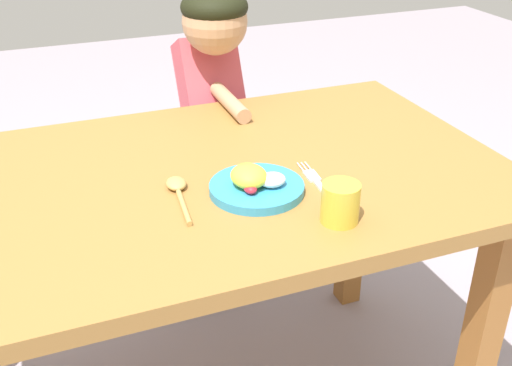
{
  "coord_description": "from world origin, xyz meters",
  "views": [
    {
      "loc": [
        -0.3,
        -1.18,
        1.4
      ],
      "look_at": [
        0.12,
        -0.12,
        0.78
      ],
      "focal_mm": 43.36,
      "sensor_mm": 36.0,
      "label": 1
    }
  ],
  "objects_px": {
    "fork": "(318,183)",
    "drinking_cup": "(340,203)",
    "spoon": "(178,189)",
    "plate": "(256,185)",
    "person": "(211,130)"
  },
  "relations": [
    {
      "from": "plate",
      "to": "fork",
      "type": "height_order",
      "value": "plate"
    },
    {
      "from": "fork",
      "to": "drinking_cup",
      "type": "xyz_separation_m",
      "value": [
        -0.03,
        -0.15,
        0.04
      ]
    },
    {
      "from": "drinking_cup",
      "to": "spoon",
      "type": "bearing_deg",
      "value": 139.84
    },
    {
      "from": "spoon",
      "to": "person",
      "type": "height_order",
      "value": "person"
    },
    {
      "from": "spoon",
      "to": "drinking_cup",
      "type": "xyz_separation_m",
      "value": [
        0.26,
        -0.22,
        0.03
      ]
    },
    {
      "from": "plate",
      "to": "fork",
      "type": "bearing_deg",
      "value": -6.25
    },
    {
      "from": "plate",
      "to": "person",
      "type": "distance_m",
      "value": 0.69
    },
    {
      "from": "plate",
      "to": "person",
      "type": "relative_size",
      "value": 0.19
    },
    {
      "from": "spoon",
      "to": "person",
      "type": "bearing_deg",
      "value": -17.75
    },
    {
      "from": "plate",
      "to": "drinking_cup",
      "type": "xyz_separation_m",
      "value": [
        0.11,
        -0.16,
        0.02
      ]
    },
    {
      "from": "spoon",
      "to": "drinking_cup",
      "type": "bearing_deg",
      "value": -124.67
    },
    {
      "from": "plate",
      "to": "spoon",
      "type": "distance_m",
      "value": 0.16
    },
    {
      "from": "plate",
      "to": "fork",
      "type": "xyz_separation_m",
      "value": [
        0.14,
        -0.02,
        -0.02
      ]
    },
    {
      "from": "fork",
      "to": "drinking_cup",
      "type": "distance_m",
      "value": 0.16
    },
    {
      "from": "drinking_cup",
      "to": "person",
      "type": "xyz_separation_m",
      "value": [
        -0.01,
        0.83,
        -0.18
      ]
    }
  ]
}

